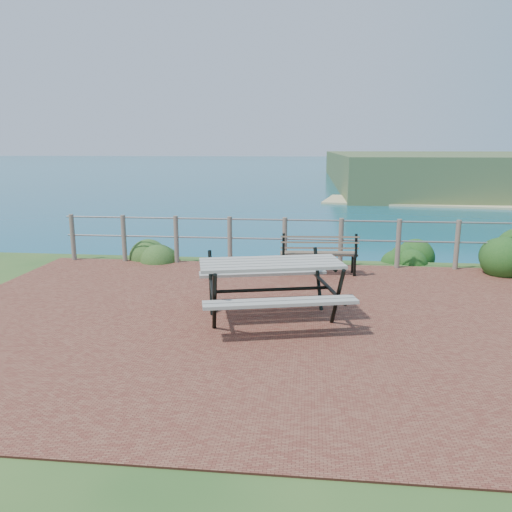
% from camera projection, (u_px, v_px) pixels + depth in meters
% --- Properties ---
extents(ground, '(10.00, 7.00, 0.12)m').
position_uv_depth(ground, '(272.00, 320.00, 7.19)').
color(ground, brown).
rests_on(ground, ground).
extents(ocean, '(1200.00, 1200.00, 0.00)m').
position_uv_depth(ocean, '(309.00, 153.00, 201.44)').
color(ocean, '#136C75').
rests_on(ocean, ground).
extents(safety_railing, '(9.40, 0.10, 1.00)m').
position_uv_depth(safety_railing, '(285.00, 239.00, 10.32)').
color(safety_railing, '#6B5B4C').
rests_on(safety_railing, ground).
extents(picnic_table, '(2.12, 1.68, 0.84)m').
position_uv_depth(picnic_table, '(271.00, 284.00, 7.07)').
color(picnic_table, '#A19C90').
rests_on(picnic_table, ground).
extents(park_bench, '(1.49, 0.47, 0.83)m').
position_uv_depth(park_bench, '(319.00, 247.00, 9.58)').
color(park_bench, brown).
rests_on(park_bench, ground).
extents(shrub_right_edge, '(1.07, 1.07, 1.53)m').
position_uv_depth(shrub_right_edge, '(507.00, 271.00, 9.99)').
color(shrub_right_edge, '#144315').
rests_on(shrub_right_edge, ground).
extents(shrub_lip_west, '(0.88, 0.88, 0.67)m').
position_uv_depth(shrub_lip_west, '(152.00, 260.00, 11.00)').
color(shrub_lip_west, '#23481B').
rests_on(shrub_lip_west, ground).
extents(shrub_lip_east, '(0.88, 0.88, 0.67)m').
position_uv_depth(shrub_lip_east, '(406.00, 261.00, 10.92)').
color(shrub_lip_east, '#144315').
rests_on(shrub_lip_east, ground).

